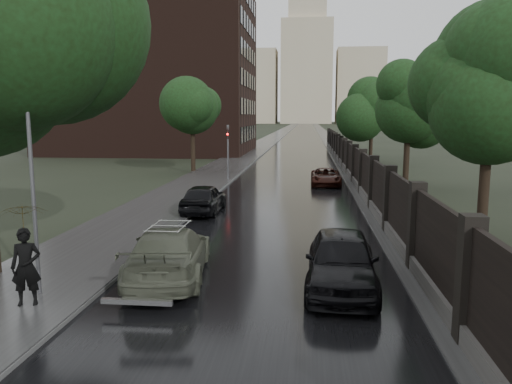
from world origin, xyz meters
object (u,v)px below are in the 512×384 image
tree_right_c (372,113)px  tree_right_a (490,106)px  car_right_far (326,177)px  pedestrian_umbrella (23,225)px  tree_left_far (192,108)px  traffic_light (228,148)px  hatchback_left (204,198)px  volga_sedan (169,253)px  lamp_post (33,196)px  car_right_near (341,260)px  tree_right_b (409,111)px

tree_right_c → tree_right_a: bearing=-90.0°
car_right_far → pedestrian_umbrella: bearing=-109.5°
tree_left_far → traffic_light: tree_left_far is taller
tree_right_c → pedestrian_umbrella: (-12.77, -39.24, -2.85)m
hatchback_left → car_right_far: (6.17, 10.27, -0.13)m
volga_sedan → hatchback_left: size_ratio=1.23×
pedestrian_umbrella → volga_sedan: bearing=27.8°
lamp_post → hatchback_left: size_ratio=1.23×
volga_sedan → car_right_near: (4.84, -0.40, 0.04)m
tree_left_far → tree_right_a: 26.91m
tree_left_far → volga_sedan: bearing=-78.4°
car_right_far → pedestrian_umbrella: size_ratio=1.44×
hatchback_left → car_right_far: size_ratio=0.99×
tree_right_a → hatchback_left: (-11.10, 5.19, -4.24)m
car_right_far → lamp_post: bearing=-110.4°
hatchback_left → car_right_near: (5.87, -10.09, 0.08)m
tree_right_a → car_right_far: 16.80m
tree_left_far → tree_right_b: (15.50, -8.00, -0.29)m
tree_left_far → tree_right_b: size_ratio=1.05×
tree_left_far → tree_right_a: bearing=-54.8°
tree_right_c → volga_sedan: tree_right_c is taller
tree_left_far → tree_right_c: bearing=32.8°
tree_right_a → hatchback_left: 12.96m
lamp_post → tree_right_a: bearing=26.7°
tree_right_c → hatchback_left: 29.33m
tree_right_b → traffic_light: size_ratio=1.75×
volga_sedan → car_right_far: (5.14, 19.96, -0.16)m
tree_left_far → lamp_post: size_ratio=1.45×
tree_left_far → car_right_far: tree_left_far is taller
tree_right_c → traffic_light: (-11.80, -15.01, -2.55)m
traffic_light → hatchback_left: traffic_light is taller
tree_left_far → tree_right_a: size_ratio=1.05×
tree_right_c → car_right_far: 17.81m
tree_right_b → tree_right_c: same height
car_right_near → car_right_far: size_ratio=1.10×
tree_right_b → pedestrian_umbrella: bearing=-121.0°
tree_right_c → pedestrian_umbrella: bearing=-108.0°
tree_right_c → volga_sedan: 38.10m
traffic_light → pedestrian_umbrella: traffic_light is taller
traffic_light → pedestrian_umbrella: (-0.97, -24.23, -0.29)m
car_right_far → pedestrian_umbrella: 24.06m
traffic_light → volga_sedan: 21.63m
tree_right_c → hatchback_left: (-11.10, -26.81, -4.24)m
volga_sedan → pedestrian_umbrella: bearing=38.0°
tree_right_a → volga_sedan: (-10.07, -4.51, -4.20)m
tree_left_far → tree_right_a: tree_left_far is taller
tree_left_far → hatchback_left: (4.40, -16.81, -4.53)m
volga_sedan → pedestrian_umbrella: (-2.70, -2.73, 1.36)m
car_right_near → pedestrian_umbrella: pedestrian_umbrella is taller
tree_right_a → tree_right_c: bearing=90.0°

